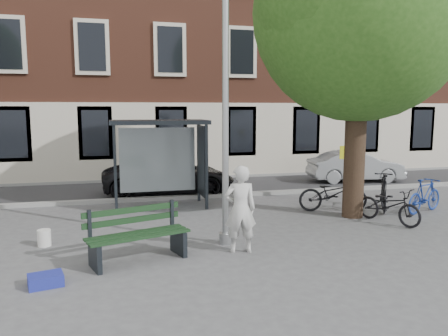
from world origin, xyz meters
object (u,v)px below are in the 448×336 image
Objects in this scene: bike_b at (425,196)px; notice_sign at (344,162)px; bus_shelter at (172,143)px; car_dark at (169,176)px; bike_a at (333,194)px; lamppost at (225,117)px; bike_d at (384,192)px; car_silver at (355,166)px; bike_c at (389,205)px; painter at (240,209)px; bench at (137,237)px.

bike_b is 0.91× the size of notice_sign.
bus_shelter reaches higher than bike_b.
bus_shelter is at bearing -179.55° from car_dark.
bus_shelter reaches higher than bike_a.
bike_d is at bearing 20.70° from lamppost.
car_silver is (0.97, 5.34, 0.13)m from bike_b.
bike_a is (4.39, -1.89, -1.40)m from bus_shelter.
bike_d is (5.31, 2.01, -2.24)m from lamppost.
car_silver is (2.66, 6.09, 0.15)m from bike_c.
bike_a is 5.69m from car_silver.
painter is 2.13m from bench.
car_dark is at bearing 62.20° from bike_a.
car_silver is at bearing -32.65° from bike_b.
notice_sign is (6.60, 3.82, 0.82)m from bench.
car_silver is at bearing 18.68° from bus_shelter.
bike_c is 0.47× the size of car_silver.
bike_a is at bearing 23.31° from bike_d.
bike_a is 1.19× the size of bike_b.
lamppost reaches higher than bench.
bike_b is at bearing -120.20° from car_dark.
lamppost is 10.11m from car_silver.
lamppost is at bearing -81.57° from bus_shelter.
bike_c is at bearing 91.74° from bike_b.
painter is at bearing -17.66° from bench.
lamppost reaches higher than notice_sign.
bike_b is (2.46, -0.80, -0.02)m from bike_a.
bike_b is (6.24, 1.41, -2.29)m from lamppost.
bus_shelter is 2.34m from car_dark.
notice_sign is at bearing -9.79° from bus_shelter.
car_silver reaches higher than bike_a.
bike_b is 0.43× the size of car_silver.
painter is 4.62m from bike_a.
bus_shelter is 1.56× the size of bike_d.
bike_a is at bearing 49.69° from bike_b.
bus_shelter is at bearing -75.74° from painter.
bus_shelter is 1.45× the size of bike_a.
car_silver is 4.42m from notice_sign.
car_dark is 1.19× the size of car_silver.
notice_sign is at bearing 12.43° from bench.
bike_c is at bearing 163.62° from car_silver.
lamppost is at bearing -70.92° from painter.
bike_d reaches higher than bike_c.
car_dark is (-6.71, 4.64, 0.13)m from bike_b.
bus_shelter is 5.12m from bench.
car_dark is 7.72m from car_silver.
car_dark is at bearing 102.46° from car_silver.
bike_b is 2.51m from notice_sign.
bench is 6.61m from bike_c.
painter is 0.87× the size of bench.
bench is at bearing -105.63° from bus_shelter.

